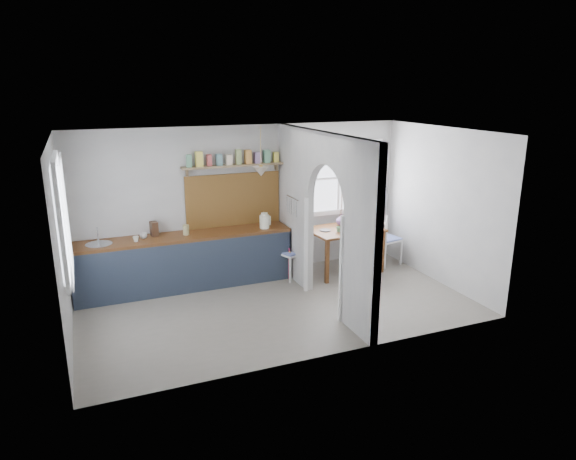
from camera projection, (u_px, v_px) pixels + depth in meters
name	position (u px, v px, depth m)	size (l,w,h in m)	color
floor	(278.00, 306.00, 7.79)	(5.80, 3.20, 0.01)	slate
ceiling	(278.00, 133.00, 7.08)	(5.80, 3.20, 0.01)	beige
walls	(278.00, 224.00, 7.43)	(5.81, 3.21, 2.60)	beige
partition	(320.00, 208.00, 7.70)	(0.12, 3.20, 2.60)	beige
kitchen_window	(60.00, 219.00, 6.29)	(0.10, 1.16, 1.50)	white
nook_window	(339.00, 178.00, 9.40)	(1.76, 0.10, 1.30)	white
counter	(185.00, 260.00, 8.43)	(3.50, 0.60, 0.90)	#532E14
sink	(99.00, 245.00, 7.82)	(0.40, 0.40, 0.02)	silver
backsplash	(234.00, 200.00, 8.75)	(1.65, 0.03, 0.90)	brown
shelf	(234.00, 162.00, 8.49)	(1.75, 0.20, 0.21)	tan
pendant_lamp	(261.00, 171.00, 8.35)	(0.26, 0.26, 0.16)	beige
utensil_rail	(293.00, 198.00, 8.42)	(0.02, 0.02, 0.50)	silver
dining_table	(344.00, 250.00, 9.16)	(1.27, 0.85, 0.79)	#532E14
chair_left	(291.00, 251.00, 8.84)	(0.44, 0.44, 0.96)	white
chair_right	(386.00, 238.00, 9.52)	(0.46, 0.46, 1.00)	white
kettle	(264.00, 220.00, 8.66)	(0.22, 0.18, 0.27)	white
mug_a	(136.00, 239.00, 7.92)	(0.09, 0.09, 0.09)	silver
mug_b	(143.00, 236.00, 8.09)	(0.12, 0.12, 0.09)	silver
knife_block	(154.00, 229.00, 8.22)	(0.10, 0.15, 0.23)	#432A18
jar	(186.00, 230.00, 8.28)	(0.10, 0.10, 0.16)	tan
towel_magenta	(289.00, 264.00, 8.80)	(0.02, 0.03, 0.57)	#A32751
towel_orange	(290.00, 266.00, 8.78)	(0.02, 0.03, 0.52)	gold
bowl	(360.00, 226.00, 9.09)	(0.33, 0.33, 0.08)	white
table_cup	(339.00, 229.00, 8.83)	(0.10, 0.10, 0.09)	#598E62
plate	(325.00, 230.00, 8.91)	(0.19, 0.19, 0.02)	#322E2E
vase	(342.00, 220.00, 9.25)	(0.20, 0.20, 0.21)	#65457A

